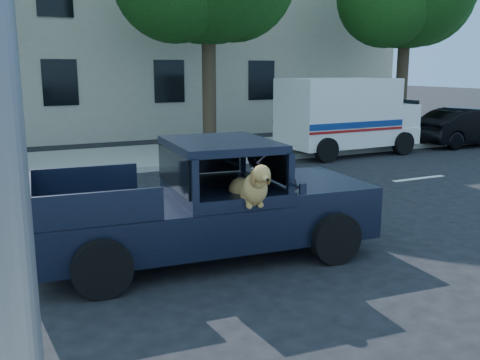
{
  "coord_description": "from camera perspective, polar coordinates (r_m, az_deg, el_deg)",
  "views": [
    {
      "loc": [
        -1.73,
        -6.29,
        2.69
      ],
      "look_at": [
        1.46,
        0.19,
        1.18
      ],
      "focal_mm": 40.0,
      "sensor_mm": 36.0,
      "label": 1
    }
  ],
  "objects": [
    {
      "name": "pickup_truck",
      "position": [
        7.7,
        -4.14,
        -4.16
      ],
      "size": [
        4.87,
        2.62,
        1.69
      ],
      "rotation": [
        0.0,
        0.0,
        -0.09
      ],
      "color": "black",
      "rests_on": "ground"
    },
    {
      "name": "far_sidewalk",
      "position": [
        15.8,
        -19.57,
        1.63
      ],
      "size": [
        60.0,
        4.0,
        0.15
      ],
      "primitive_type": "cube",
      "color": "gray",
      "rests_on": "ground"
    },
    {
      "name": "parked_sedan",
      "position": [
        20.53,
        23.23,
        5.22
      ],
      "size": [
        1.59,
        4.09,
        1.33
      ],
      "primitive_type": "imported",
      "rotation": [
        0.0,
        0.0,
        1.53
      ],
      "color": "black",
      "rests_on": "ground"
    },
    {
      "name": "mail_truck",
      "position": [
        17.28,
        11.12,
        6.15
      ],
      "size": [
        4.41,
        2.34,
        2.38
      ],
      "rotation": [
        0.0,
        0.0,
        0.03
      ],
      "color": "silver",
      "rests_on": "ground"
    },
    {
      "name": "lane_stripes",
      "position": [
        10.72,
        -5.01,
        -2.7
      ],
      "size": [
        21.6,
        0.14,
        0.01
      ],
      "primitive_type": null,
      "color": "silver",
      "rests_on": "ground"
    },
    {
      "name": "building_main",
      "position": [
        23.35,
        -15.04,
        15.9
      ],
      "size": [
        26.0,
        6.0,
        9.0
      ],
      "primitive_type": "cube",
      "color": "beige",
      "rests_on": "ground"
    },
    {
      "name": "ground",
      "position": [
        7.06,
        -10.19,
        -10.77
      ],
      "size": [
        120.0,
        120.0,
        0.0
      ],
      "primitive_type": "plane",
      "color": "black",
      "rests_on": "ground"
    }
  ]
}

